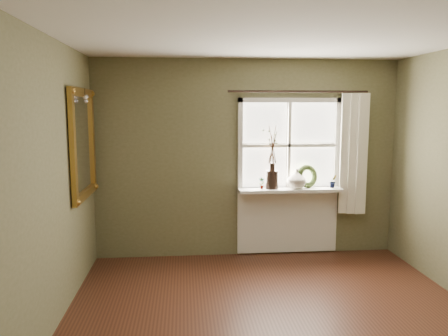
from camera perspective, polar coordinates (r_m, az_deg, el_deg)
ceiling at (r=3.58m, az=8.72°, el=17.90°), size 4.50×4.50×0.00m
wall_back at (r=5.82m, az=3.00°, el=1.24°), size 4.00×0.10×2.60m
wall_left at (r=3.69m, az=-24.44°, el=-3.32°), size 0.10×4.50×2.60m
window_frame at (r=5.84m, az=8.47°, el=2.96°), size 1.36×0.06×1.24m
window_sill at (r=5.81m, az=8.61°, el=-2.84°), size 1.36×0.26×0.04m
window_apron at (r=6.01m, az=8.27°, el=-6.77°), size 1.36×0.04×0.88m
dark_jug at (r=5.73m, az=6.29°, el=-1.51°), size 0.20×0.20×0.24m
cream_vase at (r=5.81m, az=9.49°, el=-1.36°), size 0.26×0.26×0.26m
wreath at (r=5.89m, az=10.81°, el=-1.38°), size 0.34×0.24×0.32m
potted_plant_left at (r=5.72m, az=4.94°, el=-1.98°), size 0.09×0.07×0.15m
potted_plant_right at (r=5.96m, az=14.06°, el=-1.68°), size 0.11×0.10×0.18m
curtain at (r=6.01m, az=16.48°, el=1.76°), size 0.36×0.12×1.59m
curtain_rod at (r=5.79m, az=9.73°, el=9.82°), size 1.84×0.03×0.03m
gilt_mirror at (r=5.16m, az=-17.94°, el=3.06°), size 0.10×1.03×1.23m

